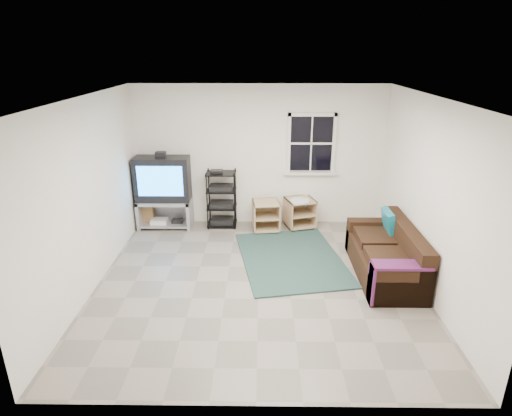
{
  "coord_description": "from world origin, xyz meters",
  "views": [
    {
      "loc": [
        0.04,
        -5.43,
        3.18
      ],
      "look_at": [
        -0.03,
        0.4,
        0.99
      ],
      "focal_mm": 30.0,
      "sensor_mm": 36.0,
      "label": 1
    }
  ],
  "objects_px": {
    "sofa": "(387,257)",
    "side_table_right": "(299,211)",
    "tv_unit": "(163,186)",
    "av_rack": "(222,202)",
    "side_table_left": "(266,215)"
  },
  "relations": [
    {
      "from": "tv_unit",
      "to": "sofa",
      "type": "height_order",
      "value": "tv_unit"
    },
    {
      "from": "side_table_right",
      "to": "sofa",
      "type": "xyz_separation_m",
      "value": [
        1.15,
        -1.81,
        -0.03
      ]
    },
    {
      "from": "side_table_left",
      "to": "tv_unit",
      "type": "bearing_deg",
      "value": 176.11
    },
    {
      "from": "tv_unit",
      "to": "side_table_right",
      "type": "distance_m",
      "value": 2.56
    },
    {
      "from": "side_table_left",
      "to": "sofa",
      "type": "xyz_separation_m",
      "value": [
        1.78,
        -1.66,
        -0.01
      ]
    },
    {
      "from": "tv_unit",
      "to": "side_table_right",
      "type": "bearing_deg",
      "value": 0.49
    },
    {
      "from": "av_rack",
      "to": "sofa",
      "type": "height_order",
      "value": "av_rack"
    },
    {
      "from": "tv_unit",
      "to": "sofa",
      "type": "bearing_deg",
      "value": -25.98
    },
    {
      "from": "side_table_right",
      "to": "sofa",
      "type": "height_order",
      "value": "sofa"
    },
    {
      "from": "av_rack",
      "to": "side_table_left",
      "type": "distance_m",
      "value": 0.86
    },
    {
      "from": "av_rack",
      "to": "side_table_left",
      "type": "bearing_deg",
      "value": -12.31
    },
    {
      "from": "tv_unit",
      "to": "av_rack",
      "type": "relative_size",
      "value": 1.33
    },
    {
      "from": "sofa",
      "to": "side_table_right",
      "type": "bearing_deg",
      "value": 122.51
    },
    {
      "from": "av_rack",
      "to": "side_table_right",
      "type": "height_order",
      "value": "av_rack"
    },
    {
      "from": "av_rack",
      "to": "tv_unit",
      "type": "bearing_deg",
      "value": -177.24
    }
  ]
}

